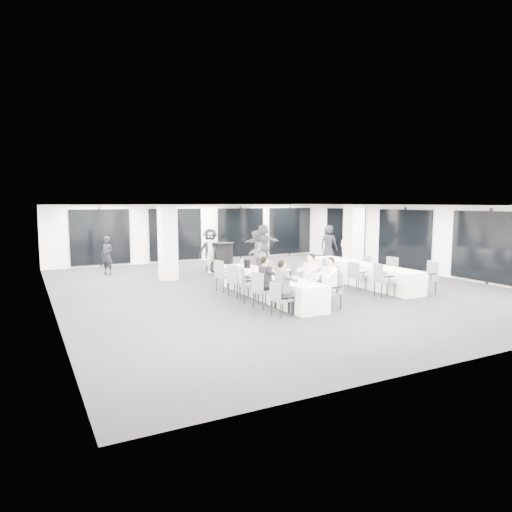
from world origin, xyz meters
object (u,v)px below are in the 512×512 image
(chair_main_right_far, at_px, (268,273))
(chair_side_left_near, at_px, (382,278))
(chair_main_right_second, at_px, (313,283))
(banquet_table_side, at_px, (363,274))
(standing_guest_f, at_px, (263,241))
(ice_bucket_far, at_px, (247,264))
(chair_side_right_near, at_px, (428,275))
(standing_guest_e, at_px, (329,241))
(standing_guest_h, at_px, (347,245))
(chair_main_left_far, at_px, (223,274))
(standing_guest_b, at_px, (256,250))
(chair_main_right_mid, at_px, (295,280))
(standing_guest_g, at_px, (107,253))
(cocktail_table, at_px, (224,257))
(chair_main_left_second, at_px, (262,288))
(chair_main_left_fourth, at_px, (236,279))
(chair_main_left_near, at_px, (279,297))
(chair_side_left_far, at_px, (329,269))
(standing_guest_a, at_px, (211,249))
(chair_side_right_far, at_px, (364,266))
(chair_main_left_mid, at_px, (247,282))
(chair_main_right_near, at_px, (332,288))
(ice_bucket_near, at_px, (288,274))
(chair_side_left_mid, at_px, (356,274))
(banquet_table_main, at_px, (269,286))
(chair_side_right_mid, at_px, (390,269))
(standing_guest_c, at_px, (210,248))
(chair_main_right_fourth, at_px, (282,276))

(chair_main_right_far, relative_size, chair_side_left_near, 0.86)
(chair_side_left_near, bearing_deg, chair_main_right_second, -83.79)
(chair_main_right_second, bearing_deg, banquet_table_side, -63.66)
(standing_guest_f, bearing_deg, ice_bucket_far, 65.29)
(chair_side_right_near, relative_size, standing_guest_e, 0.51)
(chair_side_right_near, bearing_deg, standing_guest_h, -6.15)
(chair_main_left_far, relative_size, standing_guest_b, 0.51)
(chair_main_right_mid, bearing_deg, standing_guest_g, 40.66)
(cocktail_table, bearing_deg, chair_main_left_far, -113.65)
(chair_main_left_second, relative_size, chair_main_left_fourth, 1.00)
(cocktail_table, bearing_deg, ice_bucket_far, -102.38)
(cocktail_table, bearing_deg, chair_main_left_second, -104.44)
(chair_main_left_near, bearing_deg, chair_side_left_far, 121.54)
(chair_main_right_second, distance_m, chair_side_right_near, 4.08)
(chair_main_left_fourth, xyz_separation_m, standing_guest_a, (1.18, 4.98, 0.40))
(chair_main_left_fourth, xyz_separation_m, standing_guest_f, (4.68, 6.93, 0.47))
(cocktail_table, xyz_separation_m, chair_side_right_far, (4.03, -4.03, -0.11))
(chair_main_left_mid, bearing_deg, chair_main_left_far, -165.42)
(cocktail_table, bearing_deg, chair_side_left_near, -70.93)
(banquet_table_side, xyz_separation_m, chair_main_right_second, (-3.20, -1.58, 0.19))
(banquet_table_side, xyz_separation_m, chair_main_right_mid, (-3.21, -0.64, 0.14))
(cocktail_table, relative_size, chair_main_right_near, 1.23)
(banquet_table_side, distance_m, ice_bucket_near, 4.22)
(chair_side_left_near, height_order, chair_side_left_far, chair_side_left_near)
(chair_side_left_mid, bearing_deg, banquet_table_main, -104.28)
(standing_guest_g, relative_size, ice_bucket_near, 7.34)
(standing_guest_b, bearing_deg, standing_guest_h, 149.89)
(chair_main_left_near, bearing_deg, chair_main_right_mid, 130.14)
(chair_side_right_mid, distance_m, standing_guest_f, 7.58)
(chair_main_right_near, height_order, chair_main_right_mid, chair_main_right_near)
(chair_side_left_far, distance_m, standing_guest_f, 6.26)
(chair_main_left_fourth, relative_size, standing_guest_e, 0.50)
(banquet_table_side, relative_size, chair_main_right_far, 5.66)
(chair_main_left_near, bearing_deg, banquet_table_side, 109.08)
(chair_main_right_mid, bearing_deg, chair_side_right_far, -59.89)
(chair_main_right_mid, bearing_deg, standing_guest_e, -34.07)
(chair_main_left_fourth, distance_m, chair_side_right_mid, 5.73)
(standing_guest_e, bearing_deg, chair_side_left_mid, 125.65)
(chair_main_left_fourth, bearing_deg, ice_bucket_far, 123.18)
(chair_side_left_near, height_order, chair_side_right_far, chair_side_left_near)
(chair_main_left_second, distance_m, chair_side_right_mid, 5.81)
(chair_side_left_mid, distance_m, chair_side_left_far, 1.48)
(banquet_table_main, relative_size, chair_side_right_mid, 5.11)
(standing_guest_c, bearing_deg, standing_guest_f, -98.08)
(chair_main_right_second, xyz_separation_m, standing_guest_c, (-0.48, 6.81, 0.45))
(chair_side_left_mid, bearing_deg, standing_guest_f, 164.15)
(ice_bucket_far, bearing_deg, chair_side_left_far, -2.42)
(chair_main_left_fourth, height_order, chair_side_right_near, chair_side_right_near)
(standing_guest_a, bearing_deg, chair_main_left_fourth, -141.01)
(chair_main_right_fourth, distance_m, chair_side_right_near, 4.67)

